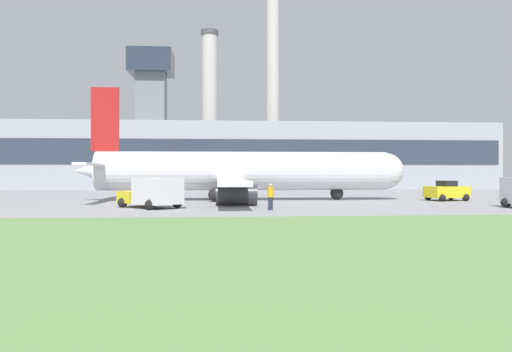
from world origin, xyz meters
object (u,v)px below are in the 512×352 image
fuel_truck (153,193)px  ground_crew_person (271,196)px  airplane (240,172)px  pushback_tug (447,192)px

fuel_truck → ground_crew_person: (8.06, -2.41, -0.14)m
airplane → fuel_truck: airplane is taller
airplane → pushback_tug: 18.51m
fuel_truck → ground_crew_person: 8.42m
airplane → fuel_truck: size_ratio=5.74×
airplane → pushback_tug: bearing=-6.7°
pushback_tug → ground_crew_person: (-16.75, -9.75, 0.10)m
airplane → ground_crew_person: airplane is taller
airplane → fuel_truck: bearing=-124.4°
fuel_truck → ground_crew_person: bearing=-16.6°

